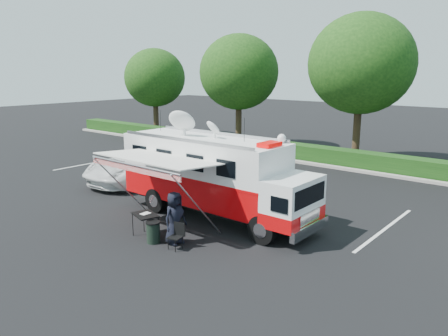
{
  "coord_description": "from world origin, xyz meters",
  "views": [
    {
      "loc": [
        10.53,
        -12.17,
        5.62
      ],
      "look_at": [
        0.0,
        0.5,
        1.9
      ],
      "focal_mm": 35.0,
      "sensor_mm": 36.0,
      "label": 1
    }
  ],
  "objects_px": {
    "command_truck": "(214,175)",
    "folding_table": "(145,215)",
    "white_suv": "(144,180)",
    "trash_bin": "(153,232)"
  },
  "relations": [
    {
      "from": "command_truck",
      "to": "folding_table",
      "type": "relative_size",
      "value": 7.43
    },
    {
      "from": "command_truck",
      "to": "folding_table",
      "type": "xyz_separation_m",
      "value": [
        -0.53,
        -2.99,
        -0.93
      ]
    },
    {
      "from": "white_suv",
      "to": "command_truck",
      "type": "bearing_deg",
      "value": -20.43
    },
    {
      "from": "command_truck",
      "to": "trash_bin",
      "type": "relative_size",
      "value": 11.35
    },
    {
      "from": "white_suv",
      "to": "trash_bin",
      "type": "xyz_separation_m",
      "value": [
        6.71,
        -5.25,
        0.36
      ]
    },
    {
      "from": "white_suv",
      "to": "folding_table",
      "type": "xyz_separation_m",
      "value": [
        6.09,
        -5.04,
        0.76
      ]
    },
    {
      "from": "white_suv",
      "to": "trash_bin",
      "type": "distance_m",
      "value": 8.53
    },
    {
      "from": "white_suv",
      "to": "folding_table",
      "type": "bearing_deg",
      "value": -42.82
    },
    {
      "from": "folding_table",
      "to": "white_suv",
      "type": "bearing_deg",
      "value": 140.39
    },
    {
      "from": "command_truck",
      "to": "white_suv",
      "type": "xyz_separation_m",
      "value": [
        -6.62,
        2.05,
        -1.69
      ]
    }
  ]
}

